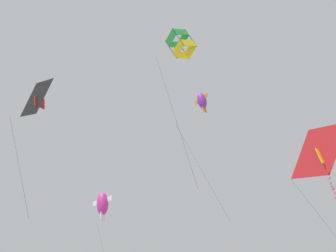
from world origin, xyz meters
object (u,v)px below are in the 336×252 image
(kite_fish_upper_right, at_px, (103,204))
(kite_fish_highest, at_px, (202,101))
(kite_box_near_left, at_px, (181,45))
(kite_delta_near_right, at_px, (320,153))
(kite_delta_mid_left, at_px, (37,99))

(kite_fish_upper_right, bearing_deg, kite_fish_highest, -27.20)
(kite_box_near_left, distance_m, kite_delta_near_right, 9.70)
(kite_delta_mid_left, height_order, kite_fish_highest, kite_fish_highest)
(kite_fish_upper_right, distance_m, kite_fish_highest, 11.19)
(kite_fish_upper_right, distance_m, kite_delta_near_right, 15.99)
(kite_box_near_left, height_order, kite_delta_near_right, kite_box_near_left)
(kite_delta_mid_left, relative_size, kite_fish_highest, 0.84)
(kite_fish_upper_right, height_order, kite_delta_near_right, kite_fish_upper_right)
(kite_fish_highest, bearing_deg, kite_fish_upper_right, 169.39)
(kite_fish_upper_right, relative_size, kite_box_near_left, 0.60)
(kite_delta_near_right, distance_m, kite_fish_highest, 7.44)
(kite_delta_mid_left, distance_m, kite_fish_upper_right, 14.10)
(kite_fish_upper_right, height_order, kite_box_near_left, kite_fish_upper_right)
(kite_delta_mid_left, xyz_separation_m, kite_fish_highest, (6.14, -6.88, 4.91))
(kite_delta_mid_left, bearing_deg, kite_fish_highest, 77.19)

